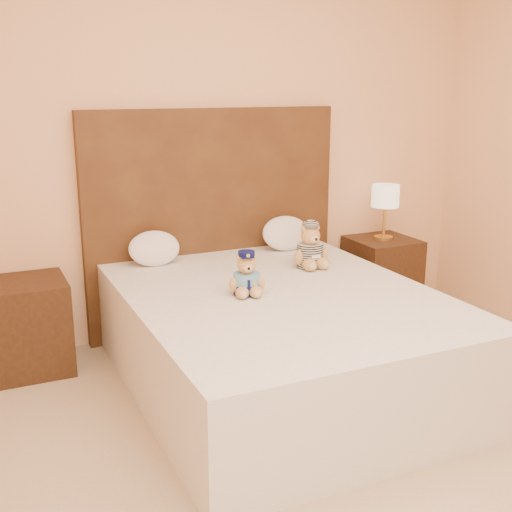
{
  "coord_description": "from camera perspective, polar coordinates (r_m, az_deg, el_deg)",
  "views": [
    {
      "loc": [
        -1.51,
        -1.77,
        1.65
      ],
      "look_at": [
        -0.03,
        1.45,
        0.7
      ],
      "focal_mm": 45.0,
      "sensor_mm": 36.0,
      "label": 1
    }
  ],
  "objects": [
    {
      "name": "pillow_right",
      "position": [
        4.39,
        2.69,
        2.18
      ],
      "size": [
        0.35,
        0.23,
        0.25
      ],
      "primitive_type": "ellipsoid",
      "color": "white",
      "rests_on": "bed"
    },
    {
      "name": "lamp",
      "position": [
        4.74,
        11.42,
        5.02
      ],
      "size": [
        0.2,
        0.2,
        0.4
      ],
      "color": "gold",
      "rests_on": "nightstand_right"
    },
    {
      "name": "room_walls",
      "position": [
        2.69,
        9.99,
        18.18
      ],
      "size": [
        4.04,
        4.52,
        2.72
      ],
      "color": "#F0B583",
      "rests_on": "ground"
    },
    {
      "name": "ground",
      "position": [
        2.85,
        13.79,
        -20.82
      ],
      "size": [
        4.0,
        4.5,
        0.0
      ],
      "primitive_type": "cube",
      "color": "tan",
      "rests_on": "ground"
    },
    {
      "name": "nightstand_left",
      "position": [
        4.02,
        -19.54,
        -5.88
      ],
      "size": [
        0.45,
        0.45,
        0.55
      ],
      "primitive_type": "cube",
      "color": "#3D2113",
      "rests_on": "ground"
    },
    {
      "name": "headboard",
      "position": [
        4.35,
        -3.81,
        3.07
      ],
      "size": [
        1.75,
        0.08,
        1.5
      ],
      "primitive_type": "cube",
      "color": "#513318",
      "rests_on": "ground"
    },
    {
      "name": "teddy_prisoner",
      "position": [
        3.96,
        4.84,
        0.94
      ],
      "size": [
        0.25,
        0.24,
        0.27
      ],
      "primitive_type": null,
      "rotation": [
        0.0,
        0.0,
        -0.02
      ],
      "color": "#BD8149",
      "rests_on": "bed"
    },
    {
      "name": "bed",
      "position": [
        3.6,
        2.14,
        -7.41
      ],
      "size": [
        1.6,
        2.0,
        0.55
      ],
      "color": "white",
      "rests_on": "ground"
    },
    {
      "name": "teddy_police",
      "position": [
        3.44,
        -0.85,
        -1.53
      ],
      "size": [
        0.24,
        0.24,
        0.24
      ],
      "primitive_type": null,
      "rotation": [
        0.0,
        0.0,
        -0.21
      ],
      "color": "#BD8149",
      "rests_on": "bed"
    },
    {
      "name": "nightstand_right",
      "position": [
        4.87,
        11.07,
        -1.64
      ],
      "size": [
        0.45,
        0.45,
        0.55
      ],
      "primitive_type": "cube",
      "color": "#3D2113",
      "rests_on": "ground"
    },
    {
      "name": "pillow_left",
      "position": [
        4.06,
        -9.04,
        0.82
      ],
      "size": [
        0.33,
        0.21,
        0.23
      ],
      "primitive_type": "ellipsoid",
      "color": "white",
      "rests_on": "bed"
    }
  ]
}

